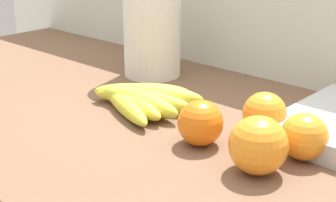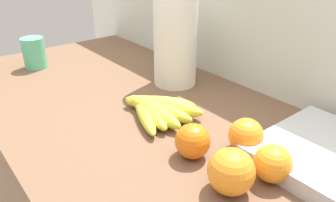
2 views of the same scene
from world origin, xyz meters
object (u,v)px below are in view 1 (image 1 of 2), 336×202
at_px(banana_bunch, 139,99).
at_px(paper_towel_roll, 152,13).
at_px(orange_right, 258,145).
at_px(orange_front, 200,123).
at_px(orange_back_right, 264,114).
at_px(orange_back_left, 304,137).

xyz_separation_m(banana_bunch, paper_towel_roll, (-0.13, 0.17, 0.12)).
height_order(banana_bunch, orange_right, orange_right).
relative_size(orange_front, orange_right, 0.87).
bearing_deg(banana_bunch, orange_back_right, 13.19).
xyz_separation_m(orange_front, orange_back_right, (0.05, 0.10, 0.00)).
xyz_separation_m(orange_back_right, paper_towel_roll, (-0.36, 0.12, 0.10)).
relative_size(banana_bunch, orange_back_right, 2.90).
height_order(orange_front, orange_back_right, same).
xyz_separation_m(orange_back_left, orange_back_right, (-0.09, 0.04, 0.00)).
xyz_separation_m(orange_front, orange_right, (0.12, -0.02, 0.01)).
bearing_deg(orange_back_left, paper_towel_roll, 161.40).
bearing_deg(paper_towel_roll, orange_right, -28.68).
height_order(banana_bunch, paper_towel_roll, paper_towel_roll).
relative_size(orange_front, orange_back_right, 1.00).
bearing_deg(orange_front, orange_back_right, 62.08).
height_order(orange_front, orange_back_left, orange_front).
distance_m(orange_back_left, orange_back_right, 0.10).
distance_m(orange_front, orange_back_left, 0.15).
height_order(orange_back_left, paper_towel_roll, paper_towel_roll).
distance_m(banana_bunch, orange_front, 0.19).
relative_size(orange_right, paper_towel_roll, 0.27).
bearing_deg(banana_bunch, orange_right, -11.93).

